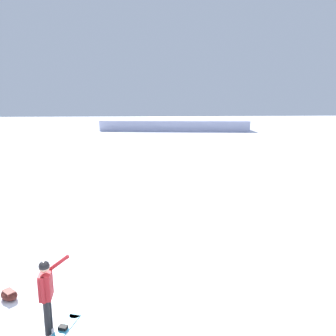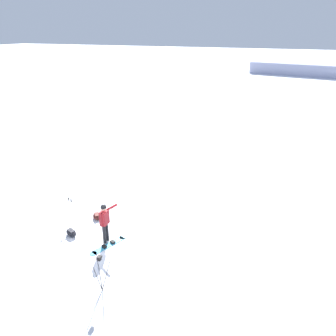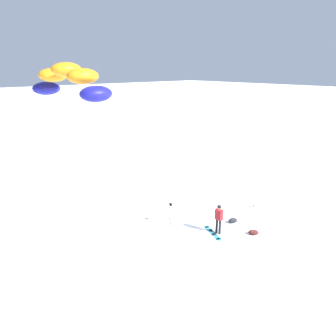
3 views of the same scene
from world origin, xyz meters
name	(u,v)px [view 2 (image 2 of 3)]	position (x,y,z in m)	size (l,w,h in m)	color
ground_plane	(104,249)	(0.00, 0.00, 0.00)	(300.00, 300.00, 0.00)	white
snowboarder	(105,219)	(0.18, -0.48, 1.10)	(0.67, 0.50, 1.81)	black
snowboard	(109,245)	(-0.05, -0.28, 0.02)	(0.84, 1.72, 0.10)	teal
gear_bag_large	(97,216)	(1.59, -1.92, 0.13)	(0.68, 0.68, 0.25)	#4C1E19
camera_tripod	(100,266)	(-1.23, 2.03, 1.01)	(0.60, 0.63, 1.43)	#262628
gear_bag_small	(71,233)	(1.83, -0.28, 0.15)	(0.67, 0.51, 0.28)	black
ski_poles	(71,207)	(2.41, -1.13, 0.84)	(0.30, 0.26, 1.29)	gray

